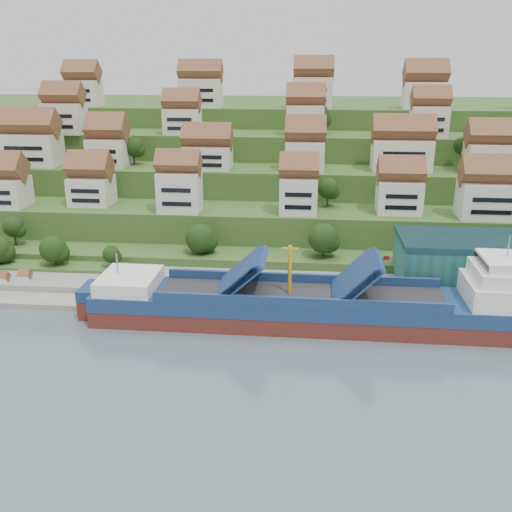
# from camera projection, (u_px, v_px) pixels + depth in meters

# --- Properties ---
(ground) EXTENTS (300.00, 300.00, 0.00)m
(ground) POSITION_uv_depth(u_px,v_px,m) (284.00, 324.00, 102.51)
(ground) COLOR slate
(ground) RESTS_ON ground
(quay) EXTENTS (180.00, 14.00, 2.20)m
(quay) POSITION_uv_depth(u_px,v_px,m) (387.00, 291.00, 114.47)
(quay) COLOR gray
(quay) RESTS_ON ground
(pebble_beach) EXTENTS (45.00, 20.00, 1.00)m
(pebble_beach) POSITION_uv_depth(u_px,v_px,m) (9.00, 285.00, 118.85)
(pebble_beach) COLOR gray
(pebble_beach) RESTS_ON ground
(hillside) EXTENTS (260.00, 128.00, 31.00)m
(hillside) POSITION_uv_depth(u_px,v_px,m) (299.00, 165.00, 196.47)
(hillside) COLOR #2D4C1E
(hillside) RESTS_ON ground
(hillside_village) EXTENTS (153.98, 63.10, 29.10)m
(hillside_village) POSITION_uv_depth(u_px,v_px,m) (300.00, 142.00, 151.45)
(hillside_village) COLOR silver
(hillside_village) RESTS_ON ground
(hillside_trees) EXTENTS (138.18, 62.52, 30.60)m
(hillside_trees) POSITION_uv_depth(u_px,v_px,m) (264.00, 191.00, 137.02)
(hillside_trees) COLOR #1E3C14
(hillside_trees) RESTS_ON ground
(flagpole) EXTENTS (1.28, 0.16, 8.00)m
(flagpole) POSITION_uv_depth(u_px,v_px,m) (382.00, 272.00, 108.04)
(flagpole) COLOR gray
(flagpole) RESTS_ON quay
(cargo_ship) EXTENTS (78.68, 12.71, 17.44)m
(cargo_ship) POSITION_uv_depth(u_px,v_px,m) (324.00, 307.00, 101.61)
(cargo_ship) COLOR #5C221C
(cargo_ship) RESTS_ON ground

